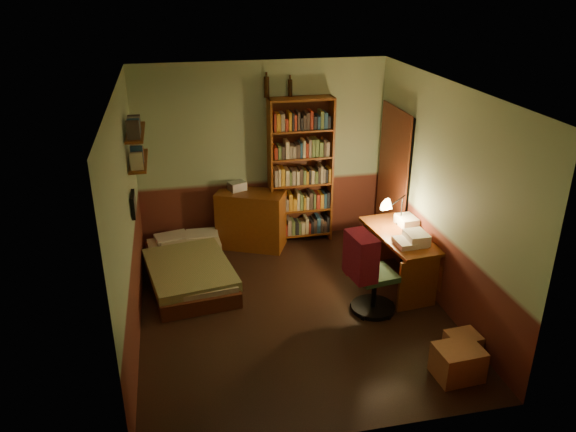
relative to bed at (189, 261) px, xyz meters
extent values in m
cube|color=black|center=(1.15, -0.97, -0.27)|extent=(3.50, 4.00, 0.02)
cube|color=silver|center=(1.15, -0.97, 2.35)|extent=(3.50, 4.00, 0.02)
cube|color=#94AD85|center=(1.15, 1.04, 1.04)|extent=(3.50, 0.02, 2.60)
cube|color=#94AD85|center=(-0.61, -0.97, 1.04)|extent=(0.02, 4.00, 2.60)
cube|color=#94AD85|center=(2.91, -0.97, 1.04)|extent=(0.02, 4.00, 2.60)
cube|color=#94AD85|center=(1.15, -2.98, 1.04)|extent=(3.50, 0.02, 2.60)
cube|color=black|center=(2.87, 0.33, 0.74)|extent=(0.06, 0.90, 2.00)
cube|color=#461E10|center=(2.83, 0.33, 0.74)|extent=(0.02, 0.98, 2.08)
cube|color=olive|center=(0.00, 0.00, 0.00)|extent=(1.13, 1.85, 0.52)
cube|color=brown|center=(0.93, 0.79, 0.16)|extent=(1.05, 0.81, 0.83)
cube|color=#B2B2B7|center=(0.76, 0.92, 0.64)|extent=(0.28, 0.25, 0.12)
cube|color=brown|center=(1.67, 0.88, 0.80)|extent=(0.91, 0.30, 2.11)
cylinder|color=black|center=(1.22, 0.99, 1.99)|extent=(0.10, 0.10, 0.27)
cylinder|color=black|center=(1.54, 0.99, 1.97)|extent=(0.07, 0.07, 0.23)
cube|color=brown|center=(2.59, -0.63, 0.08)|extent=(0.67, 1.33, 0.69)
cube|color=silver|center=(2.77, -0.39, 0.49)|extent=(0.24, 0.31, 0.12)
cone|color=black|center=(2.71, -0.34, 0.76)|extent=(0.21, 0.21, 0.68)
cube|color=#315637|center=(2.08, -1.17, 0.30)|extent=(0.62, 0.57, 1.12)
cube|color=maroon|center=(1.89, -0.93, 1.12)|extent=(0.28, 0.46, 0.52)
cube|color=brown|center=(-0.49, 0.13, 1.34)|extent=(0.20, 0.90, 0.03)
cube|color=brown|center=(-0.49, 0.13, 1.69)|extent=(0.20, 0.90, 0.03)
cube|color=black|center=(-0.57, -0.37, 0.99)|extent=(0.04, 0.32, 0.26)
cube|color=#A16640|center=(2.48, -2.47, -0.09)|extent=(0.47, 0.38, 0.33)
cube|color=#A16640|center=(2.71, -2.14, -0.14)|extent=(0.35, 0.29, 0.23)
camera|label=1|loc=(-0.07, -6.48, 3.42)|focal=35.00mm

